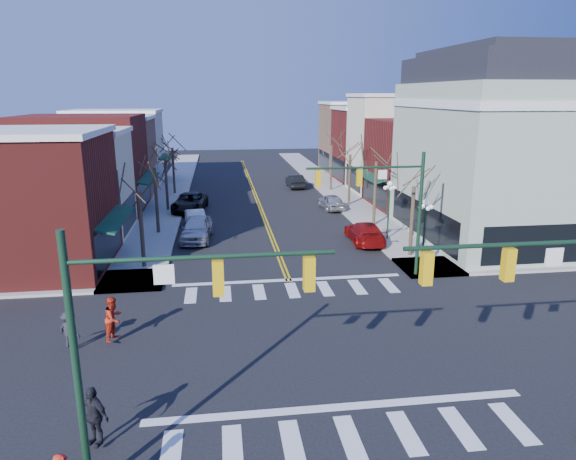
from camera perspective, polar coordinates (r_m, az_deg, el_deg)
name	(u,v)px	position (r m, az deg, el deg)	size (l,w,h in m)	color
ground	(313,344)	(22.27, 2.83, -12.52)	(160.00, 160.00, 0.00)	black
sidewalk_left	(155,230)	(41.02, -14.52, 0.02)	(3.50, 70.00, 0.15)	#9E9B93
sidewalk_right	(374,222)	(42.58, 9.54, 0.83)	(3.50, 70.00, 0.15)	#9E9B93
bldg_left_brick_a	(17,205)	(33.91, -27.93, 2.51)	(10.00, 8.50, 8.00)	maroon
bldg_left_stucco_a	(57,186)	(41.18, -24.32, 4.47)	(10.00, 7.00, 7.50)	beige
bldg_left_brick_b	(83,165)	(48.75, -21.81, 6.74)	(10.00, 9.00, 8.50)	maroon
bldg_left_tan	(103,158)	(56.78, -19.83, 7.57)	(10.00, 7.50, 7.80)	#916C50
bldg_left_stucco_b	(117,148)	(64.31, -18.46, 8.61)	(10.00, 8.00, 8.20)	beige
bldg_right_brick_a	(428,164)	(49.49, 15.31, 7.08)	(10.00, 8.50, 8.00)	maroon
bldg_right_stucco	(400,145)	(56.55, 12.34, 9.19)	(10.00, 7.00, 10.00)	beige
bldg_right_brick_b	(378,146)	(63.69, 10.00, 9.23)	(10.00, 8.00, 8.50)	maroon
bldg_right_tan	(360,138)	(71.31, 8.06, 10.08)	(10.00, 8.00, 9.00)	#916C50
victorian_corner	(508,147)	(39.66, 23.23, 8.49)	(12.25, 14.25, 13.30)	#9EAD95
traffic_mast_near_left	(150,324)	(13.36, -15.10, -10.09)	(6.60, 0.28, 7.20)	#14331E
traffic_mast_near_right	(562,301)	(16.15, 28.15, -6.97)	(6.60, 0.28, 7.20)	#14331E
traffic_mast_far_right	(389,198)	(28.92, 11.14, 3.56)	(6.60, 0.28, 7.20)	#14331E
lamppost_corner	(425,222)	(31.22, 14.95, 0.87)	(0.36, 0.36, 4.33)	#14331E
lamppost_midblock	(389,200)	(37.15, 11.16, 3.28)	(0.36, 0.36, 4.33)	#14331E
tree_left_a	(142,230)	(31.77, -15.95, -0.05)	(0.24, 0.24, 4.76)	#382B21
tree_left_b	(156,201)	(39.47, -14.41, 3.11)	(0.24, 0.24, 5.04)	#382B21
tree_left_c	(167,186)	(47.34, -13.34, 4.76)	(0.24, 0.24, 4.55)	#382B21
tree_left_d	(174,171)	(55.18, -12.59, 6.38)	(0.24, 0.24, 4.90)	#382B21
tree_right_a	(412,222)	(33.70, 13.59, 0.83)	(0.24, 0.24, 4.62)	#382B21
tree_right_b	(375,195)	(41.01, 9.63, 3.89)	(0.24, 0.24, 5.18)	#382B21
tree_right_c	(349,181)	(48.62, 6.84, 5.48)	(0.24, 0.24, 4.83)	#382B21
tree_right_d	(331,168)	(56.30, 4.81, 6.88)	(0.24, 0.24, 4.97)	#382B21
car_left_near	(197,228)	(37.58, -10.13, 0.17)	(2.03, 5.05, 1.72)	silver
car_left_mid	(196,219)	(41.15, -10.21, 1.17)	(1.43, 4.10, 1.35)	white
car_left_far	(190,202)	(47.13, -10.85, 3.04)	(2.68, 5.82, 1.62)	black
car_right_near	(365,232)	(36.77, 8.52, -0.27)	(2.09, 5.15, 1.50)	maroon
car_right_mid	(331,202)	(47.19, 4.82, 3.15)	(1.69, 4.20, 1.43)	#ADADB2
car_right_far	(295,181)	(58.14, 0.81, 5.44)	(1.57, 4.49, 1.48)	black
pedestrian_red_b	(114,318)	(23.08, -18.79, -9.27)	(0.93, 0.72, 1.91)	red
pedestrian_dark_a	(93,416)	(17.02, -20.81, -18.72)	(1.09, 0.46, 1.87)	black
pedestrian_dark_b	(69,330)	(23.11, -23.14, -10.13)	(1.02, 0.59, 1.58)	black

